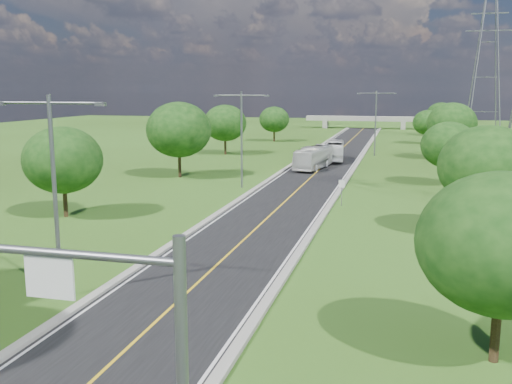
# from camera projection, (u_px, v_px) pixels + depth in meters

# --- Properties ---
(ground) EXTENTS (260.00, 260.00, 0.00)m
(ground) POSITION_uv_depth(u_px,v_px,m) (319.00, 170.00, 72.84)
(ground) COLOR #2D4A14
(ground) RESTS_ON ground
(road) EXTENTS (8.00, 150.00, 0.06)m
(road) POSITION_uv_depth(u_px,v_px,m) (325.00, 164.00, 78.55)
(road) COLOR black
(road) RESTS_ON ground
(curb_left) EXTENTS (0.50, 150.00, 0.22)m
(curb_left) POSITION_uv_depth(u_px,v_px,m) (295.00, 162.00, 79.58)
(curb_left) COLOR gray
(curb_left) RESTS_ON ground
(curb_right) EXTENTS (0.50, 150.00, 0.22)m
(curb_right) POSITION_uv_depth(u_px,v_px,m) (357.00, 164.00, 77.48)
(curb_right) COLOR gray
(curb_right) RESTS_ON ground
(signal_mast) EXTENTS (8.54, 0.33, 7.20)m
(signal_mast) POSITION_uv_depth(u_px,v_px,m) (94.00, 327.00, 12.95)
(signal_mast) COLOR slate
(signal_mast) RESTS_ON ground
(speed_limit_sign) EXTENTS (0.55, 0.09, 2.40)m
(speed_limit_sign) POSITION_uv_depth(u_px,v_px,m) (342.00, 188.00, 50.30)
(speed_limit_sign) COLOR slate
(speed_limit_sign) RESTS_ON ground
(overpass) EXTENTS (30.00, 3.00, 3.20)m
(overpass) POSITION_uv_depth(u_px,v_px,m) (364.00, 119.00, 148.60)
(overpass) COLOR gray
(overpass) RESTS_ON ground
(streetlight_near_left) EXTENTS (5.90, 0.25, 10.00)m
(streetlight_near_left) POSITION_uv_depth(u_px,v_px,m) (54.00, 179.00, 27.54)
(streetlight_near_left) COLOR slate
(streetlight_near_left) RESTS_ON ground
(streetlight_mid_left) EXTENTS (5.90, 0.25, 10.00)m
(streetlight_mid_left) POSITION_uv_depth(u_px,v_px,m) (242.00, 131.00, 58.97)
(streetlight_mid_left) COLOR slate
(streetlight_mid_left) RESTS_ON ground
(streetlight_far_right) EXTENTS (5.90, 0.25, 10.00)m
(streetlight_far_right) POSITION_uv_depth(u_px,v_px,m) (376.00, 117.00, 87.44)
(streetlight_far_right) COLOR slate
(streetlight_far_right) RESTS_ON ground
(power_tower_far) EXTENTS (9.00, 6.40, 28.00)m
(power_tower_far) POSITION_uv_depth(u_px,v_px,m) (486.00, 70.00, 116.29)
(power_tower_far) COLOR slate
(power_tower_far) RESTS_ON ground
(tree_lb) EXTENTS (6.30, 6.30, 7.33)m
(tree_lb) POSITION_uv_depth(u_px,v_px,m) (63.00, 160.00, 45.49)
(tree_lb) COLOR black
(tree_lb) RESTS_ON ground
(tree_lc) EXTENTS (7.56, 7.56, 8.79)m
(tree_lc) POSITION_uv_depth(u_px,v_px,m) (179.00, 130.00, 66.02)
(tree_lc) COLOR black
(tree_lc) RESTS_ON ground
(tree_ld) EXTENTS (6.72, 6.72, 7.82)m
(tree_ld) POSITION_uv_depth(u_px,v_px,m) (225.00, 123.00, 89.49)
(tree_ld) COLOR black
(tree_ld) RESTS_ON ground
(tree_le) EXTENTS (5.88, 5.88, 6.84)m
(tree_le) POSITION_uv_depth(u_px,v_px,m) (274.00, 119.00, 111.84)
(tree_le) COLOR black
(tree_le) RESTS_ON ground
(tree_ra) EXTENTS (6.30, 6.30, 7.33)m
(tree_ra) POSITION_uv_depth(u_px,v_px,m) (503.00, 244.00, 20.93)
(tree_ra) COLOR black
(tree_ra) RESTS_ON ground
(tree_rb) EXTENTS (6.72, 6.72, 7.82)m
(tree_rb) POSITION_uv_depth(u_px,v_px,m) (487.00, 166.00, 39.43)
(tree_rb) COLOR black
(tree_rb) RESTS_ON ground
(tree_rc) EXTENTS (5.88, 5.88, 6.84)m
(tree_rc) POSITION_uv_depth(u_px,v_px,m) (449.00, 145.00, 60.74)
(tree_rc) COLOR black
(tree_rc) RESTS_ON ground
(tree_rd) EXTENTS (7.14, 7.14, 8.30)m
(tree_rd) POSITION_uv_depth(u_px,v_px,m) (452.00, 124.00, 82.94)
(tree_rd) COLOR black
(tree_rd) RESTS_ON ground
(tree_re) EXTENTS (5.46, 5.46, 6.35)m
(tree_re) POSITION_uv_depth(u_px,v_px,m) (428.00, 123.00, 106.63)
(tree_re) COLOR black
(tree_re) RESTS_ON ground
(tree_rf) EXTENTS (6.30, 6.30, 7.33)m
(tree_rf) POSITION_uv_depth(u_px,v_px,m) (441.00, 115.00, 124.71)
(tree_rf) COLOR black
(tree_rf) RESTS_ON ground
(bus_outbound) EXTENTS (3.28, 10.16, 2.78)m
(bus_outbound) POSITION_uv_depth(u_px,v_px,m) (335.00, 151.00, 81.93)
(bus_outbound) COLOR white
(bus_outbound) RESTS_ON road
(bus_inbound) EXTENTS (3.94, 10.59, 2.88)m
(bus_inbound) POSITION_uv_depth(u_px,v_px,m) (314.00, 157.00, 73.65)
(bus_inbound) COLOR silver
(bus_inbound) RESTS_ON road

